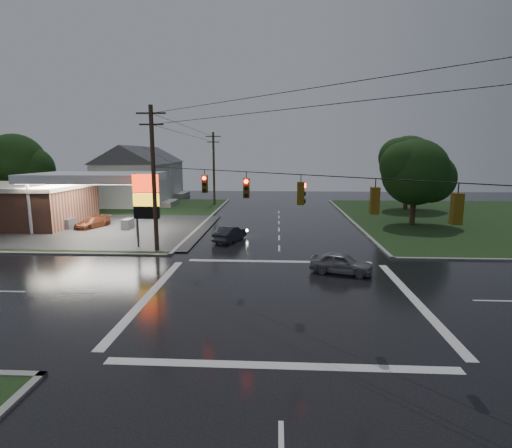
# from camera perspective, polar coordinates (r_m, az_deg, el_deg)

# --- Properties ---
(ground) EXTENTS (120.00, 120.00, 0.00)m
(ground) POSITION_cam_1_polar(r_m,az_deg,el_deg) (21.56, 3.40, -10.33)
(ground) COLOR black
(ground) RESTS_ON ground
(grass_nw) EXTENTS (36.00, 36.00, 0.08)m
(grass_nw) POSITION_cam_1_polar(r_m,az_deg,el_deg) (53.47, -25.82, 1.03)
(grass_nw) COLOR black
(grass_nw) RESTS_ON ground
(grass_ne) EXTENTS (36.00, 36.00, 0.08)m
(grass_ne) POSITION_cam_1_polar(r_m,az_deg,el_deg) (53.62, 32.28, 0.50)
(grass_ne) COLOR black
(grass_ne) RESTS_ON ground
(gas_station) EXTENTS (26.20, 18.00, 5.60)m
(gas_station) POSITION_cam_1_polar(r_m,az_deg,el_deg) (47.63, -29.34, 2.80)
(gas_station) COLOR #2D2D2D
(gas_station) RESTS_ON ground
(pylon_sign) EXTENTS (2.00, 0.35, 6.00)m
(pylon_sign) POSITION_cam_1_polar(r_m,az_deg,el_deg) (32.59, -15.43, 3.55)
(pylon_sign) COLOR #59595E
(pylon_sign) RESTS_ON ground
(utility_pole_nw) EXTENTS (2.20, 0.32, 11.00)m
(utility_pole_nw) POSITION_cam_1_polar(r_m,az_deg,el_deg) (31.19, -14.41, 6.48)
(utility_pole_nw) COLOR #382619
(utility_pole_nw) RESTS_ON ground
(utility_pole_n) EXTENTS (2.20, 0.32, 10.50)m
(utility_pole_n) POSITION_cam_1_polar(r_m,az_deg,el_deg) (58.99, -6.05, 8.04)
(utility_pole_n) COLOR #382619
(utility_pole_n) RESTS_ON ground
(traffic_signals) EXTENTS (26.87, 26.87, 1.47)m
(traffic_signals) POSITION_cam_1_polar(r_m,az_deg,el_deg) (20.21, 3.64, 7.14)
(traffic_signals) COLOR black
(traffic_signals) RESTS_ON ground
(house_near) EXTENTS (11.05, 8.48, 8.60)m
(house_near) POSITION_cam_1_polar(r_m,az_deg,el_deg) (60.01, -17.27, 6.66)
(house_near) COLOR silver
(house_near) RESTS_ON ground
(house_far) EXTENTS (11.05, 8.48, 8.60)m
(house_far) POSITION_cam_1_polar(r_m,az_deg,el_deg) (71.67, -14.70, 7.27)
(house_far) COLOR silver
(house_far) RESTS_ON ground
(tree_nw_behind) EXTENTS (8.93, 7.60, 10.00)m
(tree_nw_behind) POSITION_cam_1_polar(r_m,az_deg,el_deg) (60.47, -31.01, 7.39)
(tree_nw_behind) COLOR black
(tree_nw_behind) RESTS_ON ground
(tree_ne_near) EXTENTS (7.99, 6.80, 8.98)m
(tree_ne_near) POSITION_cam_1_polar(r_m,az_deg,el_deg) (44.60, 21.99, 6.85)
(tree_ne_near) COLOR black
(tree_ne_near) RESTS_ON ground
(tree_ne_far) EXTENTS (8.46, 7.20, 9.80)m
(tree_ne_far) POSITION_cam_1_polar(r_m,az_deg,el_deg) (56.91, 21.05, 8.07)
(tree_ne_far) COLOR black
(tree_ne_far) RESTS_ON ground
(car_north) EXTENTS (2.69, 4.24, 1.32)m
(car_north) POSITION_cam_1_polar(r_m,az_deg,el_deg) (34.57, -3.76, -1.37)
(car_north) COLOR #22252B
(car_north) RESTS_ON ground
(car_crossing) EXTENTS (4.20, 2.73, 1.33)m
(car_crossing) POSITION_cam_1_polar(r_m,az_deg,el_deg) (25.93, 12.08, -5.46)
(car_crossing) COLOR slate
(car_crossing) RESTS_ON ground
(car_pump) EXTENTS (2.87, 4.35, 1.17)m
(car_pump) POSITION_cam_1_polar(r_m,az_deg,el_deg) (43.64, -22.35, 0.18)
(car_pump) COLOR #592714
(car_pump) RESTS_ON ground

